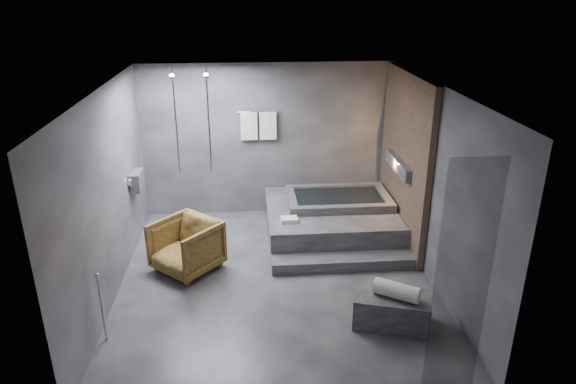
{
  "coord_description": "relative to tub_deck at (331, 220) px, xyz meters",
  "views": [
    {
      "loc": [
        -0.36,
        -6.53,
        4.02
      ],
      "look_at": [
        0.2,
        0.3,
        1.26
      ],
      "focal_mm": 32.0,
      "sensor_mm": 36.0,
      "label": 1
    }
  ],
  "objects": [
    {
      "name": "driftwood_chair",
      "position": [
        -2.37,
        -1.05,
        0.15
      ],
      "size": [
        1.22,
        1.22,
        0.8
      ],
      "primitive_type": "imported",
      "rotation": [
        0.0,
        0.0,
        -0.73
      ],
      "color": "#422D10",
      "rests_on": "ground"
    },
    {
      "name": "concrete_bench",
      "position": [
        0.35,
        -2.64,
        -0.04
      ],
      "size": [
        1.04,
        0.76,
        0.42
      ],
      "primitive_type": "cube",
      "rotation": [
        0.0,
        0.0,
        -0.3
      ],
      "color": "#2D2D2F",
      "rests_on": "ground"
    },
    {
      "name": "tub_deck",
      "position": [
        0.0,
        0.0,
        0.0
      ],
      "size": [
        2.2,
        2.0,
        0.5
      ],
      "primitive_type": "cube",
      "color": "#303032",
      "rests_on": "ground"
    },
    {
      "name": "deck_towel",
      "position": [
        -0.77,
        -0.53,
        0.29
      ],
      "size": [
        0.27,
        0.21,
        0.07
      ],
      "primitive_type": "cube",
      "rotation": [
        0.0,
        0.0,
        0.03
      ],
      "color": "silver",
      "rests_on": "tub_deck"
    },
    {
      "name": "tub_step",
      "position": [
        0.0,
        -1.18,
        -0.16
      ],
      "size": [
        2.2,
        0.36,
        0.18
      ],
      "primitive_type": "cube",
      "color": "#303032",
      "rests_on": "ground"
    },
    {
      "name": "rolled_towel",
      "position": [
        0.38,
        -2.68,
        0.27
      ],
      "size": [
        0.59,
        0.48,
        0.2
      ],
      "primitive_type": "cylinder",
      "rotation": [
        0.0,
        1.57,
        -0.58
      ],
      "color": "white",
      "rests_on": "concrete_bench"
    },
    {
      "name": "room",
      "position": [
        -0.65,
        -1.21,
        1.48
      ],
      "size": [
        5.0,
        5.04,
        2.82
      ],
      "color": "#2B2B2D",
      "rests_on": "ground"
    }
  ]
}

